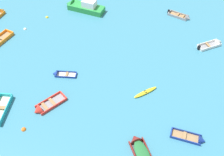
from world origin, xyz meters
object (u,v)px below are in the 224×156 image
object	(u,v)px
rowboat_deep_blue_distant_center	(59,74)
mooring_buoy_between_boats_right	(25,29)
rowboat_white_midfield_right	(214,44)
motor_launch_green_back_row_left	(83,6)
kayak_yellow_back_row_right	(145,92)
mooring_buoy_midfield	(24,130)
mooring_buoy_near_foreground	(47,17)
rowboat_grey_midfield_left	(183,17)
rowboat_deep_blue_far_back	(195,139)
rowboat_red_cluster_outer	(43,108)
rowboat_maroon_cluster_inner	(140,148)

from	to	relation	value
rowboat_deep_blue_distant_center	mooring_buoy_between_boats_right	bearing A→B (deg)	113.90
rowboat_white_midfield_right	mooring_buoy_between_boats_right	world-z (taller)	rowboat_white_midfield_right
motor_launch_green_back_row_left	mooring_buoy_between_boats_right	world-z (taller)	motor_launch_green_back_row_left
kayak_yellow_back_row_right	mooring_buoy_midfield	bearing A→B (deg)	-169.67
mooring_buoy_near_foreground	motor_launch_green_back_row_left	bearing A→B (deg)	10.56
rowboat_grey_midfield_left	kayak_yellow_back_row_right	bearing A→B (deg)	-125.74
rowboat_deep_blue_distant_center	mooring_buoy_near_foreground	xyz separation A→B (m)	(-1.24, 12.22, -0.12)
rowboat_deep_blue_far_back	mooring_buoy_midfield	bearing A→B (deg)	165.78
rowboat_red_cluster_outer	mooring_buoy_midfield	bearing A→B (deg)	-130.37
rowboat_deep_blue_far_back	mooring_buoy_near_foreground	xyz separation A→B (m)	(-13.82, 23.37, -0.16)
mooring_buoy_midfield	rowboat_deep_blue_distant_center	bearing A→B (deg)	60.93
motor_launch_green_back_row_left	mooring_buoy_near_foreground	bearing A→B (deg)	-169.44
motor_launch_green_back_row_left	rowboat_deep_blue_distant_center	bearing A→B (deg)	-108.25
rowboat_deep_blue_distant_center	kayak_yellow_back_row_right	bearing A→B (deg)	-25.92
mooring_buoy_midfield	rowboat_grey_midfield_left	bearing A→B (deg)	34.27
rowboat_red_cluster_outer	motor_launch_green_back_row_left	world-z (taller)	motor_launch_green_back_row_left
rowboat_deep_blue_far_back	mooring_buoy_midfield	xyz separation A→B (m)	(-16.46, 4.17, -0.16)
rowboat_deep_blue_distant_center	rowboat_maroon_cluster_inner	bearing A→B (deg)	-58.01
rowboat_maroon_cluster_inner	mooring_buoy_midfield	world-z (taller)	rowboat_maroon_cluster_inner
rowboat_grey_midfield_left	rowboat_deep_blue_far_back	size ratio (longest dim) A/B	0.93
mooring_buoy_midfield	mooring_buoy_between_boats_right	bearing A→B (deg)	91.66
rowboat_grey_midfield_left	mooring_buoy_between_boats_right	bearing A→B (deg)	176.45
rowboat_red_cluster_outer	rowboat_grey_midfield_left	bearing A→B (deg)	32.45
rowboat_red_cluster_outer	rowboat_maroon_cluster_inner	world-z (taller)	rowboat_maroon_cluster_inner
rowboat_maroon_cluster_inner	rowboat_white_midfield_right	size ratio (longest dim) A/B	1.06
rowboat_deep_blue_distant_center	mooring_buoy_near_foreground	size ratio (longest dim) A/B	6.79
rowboat_grey_midfield_left	rowboat_white_midfield_right	size ratio (longest dim) A/B	0.84
rowboat_maroon_cluster_inner	mooring_buoy_near_foreground	distance (m)	24.83
rowboat_maroon_cluster_inner	rowboat_deep_blue_far_back	size ratio (longest dim) A/B	1.18
rowboat_deep_blue_distant_center	rowboat_white_midfield_right	bearing A→B (deg)	5.23
rowboat_deep_blue_distant_center	mooring_buoy_midfield	world-z (taller)	rowboat_deep_blue_distant_center
rowboat_white_midfield_right	motor_launch_green_back_row_left	world-z (taller)	motor_launch_green_back_row_left
kayak_yellow_back_row_right	rowboat_deep_blue_far_back	xyz separation A→B (m)	(3.19, -6.59, 0.02)
rowboat_grey_midfield_left	rowboat_white_midfield_right	distance (m)	6.80
rowboat_white_midfield_right	mooring_buoy_near_foreground	world-z (taller)	rowboat_white_midfield_right
rowboat_grey_midfield_left	mooring_buoy_near_foreground	world-z (taller)	rowboat_grey_midfield_left
mooring_buoy_near_foreground	rowboat_maroon_cluster_inner	bearing A→B (deg)	-70.63
rowboat_deep_blue_distant_center	motor_launch_green_back_row_left	xyz separation A→B (m)	(4.37, 13.27, 0.49)
mooring_buoy_near_foreground	rowboat_deep_blue_distant_center	bearing A→B (deg)	-84.21
mooring_buoy_midfield	mooring_buoy_near_foreground	bearing A→B (deg)	82.17
mooring_buoy_midfield	motor_launch_green_back_row_left	bearing A→B (deg)	67.82
rowboat_white_midfield_right	motor_launch_green_back_row_left	distance (m)	19.82
rowboat_red_cluster_outer	rowboat_white_midfield_right	world-z (taller)	rowboat_red_cluster_outer
kayak_yellow_back_row_right	rowboat_deep_blue_far_back	bearing A→B (deg)	-64.14
rowboat_red_cluster_outer	rowboat_grey_midfield_left	xyz separation A→B (m)	(20.71, 13.17, 0.01)
kayak_yellow_back_row_right	rowboat_white_midfield_right	xyz separation A→B (m)	(11.21, 6.44, 0.04)
rowboat_deep_blue_far_back	rowboat_maroon_cluster_inner	bearing A→B (deg)	-179.44
motor_launch_green_back_row_left	mooring_buoy_between_boats_right	bearing A→B (deg)	-158.69
rowboat_deep_blue_distant_center	rowboat_deep_blue_far_back	bearing A→B (deg)	-41.55
rowboat_grey_midfield_left	mooring_buoy_midfield	distance (m)	27.35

